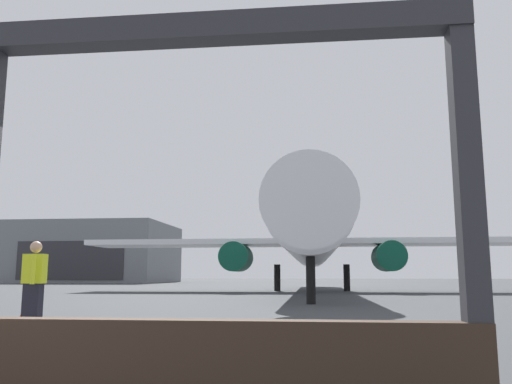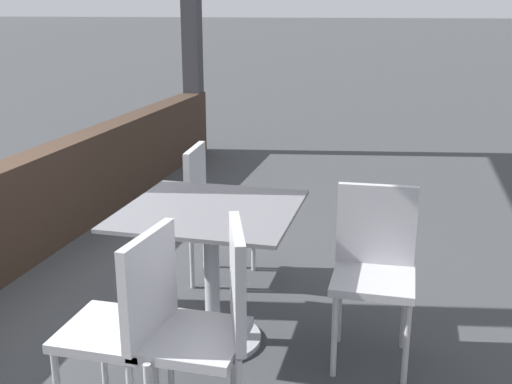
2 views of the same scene
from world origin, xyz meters
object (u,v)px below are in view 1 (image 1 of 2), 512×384
Objects in this scene: ground_crew_worker at (34,286)px; distant_hangar at (97,253)px; airplane at (311,237)px; traffic_cone at (24,318)px.

distant_hangar is (-26.74, 66.12, 3.37)m from ground_crew_worker.
airplane is 25.79m from ground_crew_worker.
ground_crew_worker is (-5.13, -25.13, -2.65)m from airplane.
airplane reaches higher than distant_hangar.
ground_crew_worker reaches higher than traffic_cone.
traffic_cone is at bearing -102.41° from airplane.
airplane is at bearing 77.59° from traffic_cone.
airplane reaches higher than traffic_cone.
airplane is 20.42× the size of ground_crew_worker.
distant_hangar reaches higher than traffic_cone.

